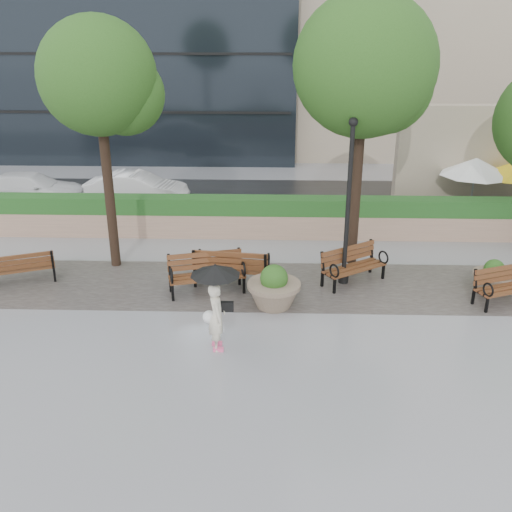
{
  "coord_description": "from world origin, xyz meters",
  "views": [
    {
      "loc": [
        -0.08,
        -11.23,
        6.68
      ],
      "look_at": [
        -0.5,
        2.46,
        1.1
      ],
      "focal_mm": 40.0,
      "sensor_mm": 36.0,
      "label": 1
    }
  ],
  "objects_px": {
    "pedestrian": "(216,299)",
    "bench_4": "(507,293)",
    "car_right": "(137,189)",
    "car_left": "(31,189)",
    "bench_2": "(232,274)",
    "lamppost": "(347,214)",
    "bench_1": "(207,282)",
    "bench_0": "(23,274)",
    "bench_3": "(353,273)",
    "planter_right": "(493,278)",
    "planter_left": "(274,291)"
  },
  "relations": [
    {
      "from": "bench_1",
      "to": "bench_4",
      "type": "distance_m",
      "value": 7.78
    },
    {
      "from": "bench_4",
      "to": "bench_2",
      "type": "bearing_deg",
      "value": 151.06
    },
    {
      "from": "bench_0",
      "to": "bench_2",
      "type": "height_order",
      "value": "bench_2"
    },
    {
      "from": "pedestrian",
      "to": "car_right",
      "type": "bearing_deg",
      "value": 9.86
    },
    {
      "from": "bench_0",
      "to": "car_left",
      "type": "bearing_deg",
      "value": -92.46
    },
    {
      "from": "bench_4",
      "to": "bench_0",
      "type": "bearing_deg",
      "value": 154.26
    },
    {
      "from": "bench_2",
      "to": "car_left",
      "type": "relative_size",
      "value": 0.49
    },
    {
      "from": "bench_2",
      "to": "car_right",
      "type": "height_order",
      "value": "car_right"
    },
    {
      "from": "bench_3",
      "to": "car_right",
      "type": "bearing_deg",
      "value": 102.64
    },
    {
      "from": "planter_left",
      "to": "lamppost",
      "type": "bearing_deg",
      "value": 37.99
    },
    {
      "from": "pedestrian",
      "to": "car_left",
      "type": "bearing_deg",
      "value": 26.73
    },
    {
      "from": "bench_2",
      "to": "pedestrian",
      "type": "distance_m",
      "value": 3.38
    },
    {
      "from": "bench_3",
      "to": "pedestrian",
      "type": "relative_size",
      "value": 0.98
    },
    {
      "from": "planter_right",
      "to": "pedestrian",
      "type": "relative_size",
      "value": 0.54
    },
    {
      "from": "bench_1",
      "to": "bench_3",
      "type": "height_order",
      "value": "bench_1"
    },
    {
      "from": "bench_4",
      "to": "lamppost",
      "type": "xyz_separation_m",
      "value": [
        -4.05,
        1.15,
        1.73
      ]
    },
    {
      "from": "planter_right",
      "to": "bench_1",
      "type": "bearing_deg",
      "value": -177.1
    },
    {
      "from": "bench_4",
      "to": "car_right",
      "type": "relative_size",
      "value": 0.48
    },
    {
      "from": "planter_right",
      "to": "car_right",
      "type": "bearing_deg",
      "value": 146.29
    },
    {
      "from": "planter_right",
      "to": "car_left",
      "type": "xyz_separation_m",
      "value": [
        -15.52,
        7.51,
        0.28
      ]
    },
    {
      "from": "bench_0",
      "to": "car_right",
      "type": "bearing_deg",
      "value": -123.88
    },
    {
      "from": "bench_3",
      "to": "lamppost",
      "type": "relative_size",
      "value": 0.43
    },
    {
      "from": "bench_2",
      "to": "pedestrian",
      "type": "height_order",
      "value": "pedestrian"
    },
    {
      "from": "car_left",
      "to": "car_right",
      "type": "bearing_deg",
      "value": -91.75
    },
    {
      "from": "bench_3",
      "to": "pedestrian",
      "type": "distance_m",
      "value": 5.03
    },
    {
      "from": "bench_1",
      "to": "bench_4",
      "type": "bearing_deg",
      "value": -18.45
    },
    {
      "from": "bench_0",
      "to": "pedestrian",
      "type": "bearing_deg",
      "value": 128.17
    },
    {
      "from": "bench_4",
      "to": "bench_3",
      "type": "bearing_deg",
      "value": 141.15
    },
    {
      "from": "bench_1",
      "to": "car_left",
      "type": "xyz_separation_m",
      "value": [
        -7.86,
        7.89,
        0.31
      ]
    },
    {
      "from": "pedestrian",
      "to": "bench_4",
      "type": "bearing_deg",
      "value": -83.13
    },
    {
      "from": "bench_1",
      "to": "bench_3",
      "type": "bearing_deg",
      "value": -4.75
    },
    {
      "from": "bench_0",
      "to": "bench_2",
      "type": "relative_size",
      "value": 0.88
    },
    {
      "from": "planter_left",
      "to": "lamppost",
      "type": "distance_m",
      "value": 2.92
    },
    {
      "from": "bench_0",
      "to": "pedestrian",
      "type": "height_order",
      "value": "pedestrian"
    },
    {
      "from": "car_left",
      "to": "car_right",
      "type": "distance_m",
      "value": 4.21
    },
    {
      "from": "bench_4",
      "to": "pedestrian",
      "type": "xyz_separation_m",
      "value": [
        -7.23,
        -2.39,
        0.92
      ]
    },
    {
      "from": "planter_right",
      "to": "car_left",
      "type": "bearing_deg",
      "value": 154.2
    },
    {
      "from": "planter_left",
      "to": "car_right",
      "type": "relative_size",
      "value": 0.34
    },
    {
      "from": "lamppost",
      "to": "bench_1",
      "type": "bearing_deg",
      "value": -168.34
    },
    {
      "from": "car_right",
      "to": "car_left",
      "type": "bearing_deg",
      "value": 95.16
    },
    {
      "from": "car_left",
      "to": "bench_3",
      "type": "bearing_deg",
      "value": -123.41
    },
    {
      "from": "bench_4",
      "to": "car_left",
      "type": "relative_size",
      "value": 0.44
    },
    {
      "from": "planter_left",
      "to": "pedestrian",
      "type": "bearing_deg",
      "value": -121.6
    },
    {
      "from": "bench_3",
      "to": "car_right",
      "type": "relative_size",
      "value": 0.49
    },
    {
      "from": "bench_2",
      "to": "bench_3",
      "type": "relative_size",
      "value": 1.09
    },
    {
      "from": "bench_4",
      "to": "lamppost",
      "type": "bearing_deg",
      "value": 142.14
    },
    {
      "from": "bench_1",
      "to": "car_right",
      "type": "relative_size",
      "value": 0.53
    },
    {
      "from": "bench_4",
      "to": "pedestrian",
      "type": "distance_m",
      "value": 7.68
    },
    {
      "from": "car_left",
      "to": "planter_right",
      "type": "bearing_deg",
      "value": -118.15
    },
    {
      "from": "bench_0",
      "to": "lamppost",
      "type": "height_order",
      "value": "lamppost"
    }
  ]
}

